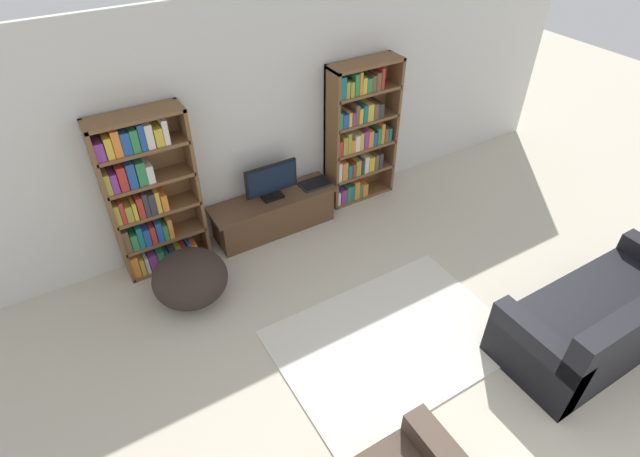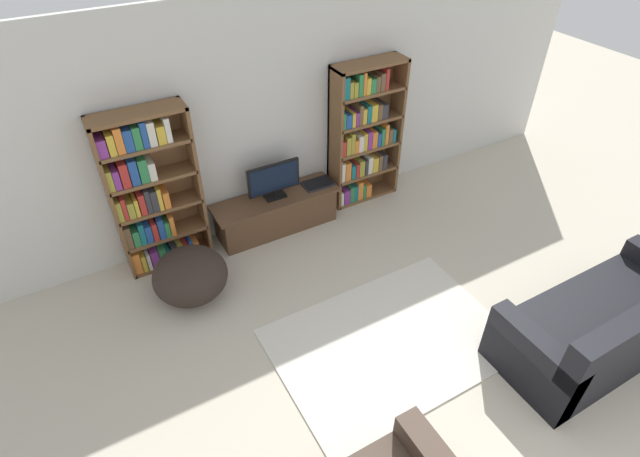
{
  "view_description": "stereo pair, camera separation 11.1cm",
  "coord_description": "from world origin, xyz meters",
  "px_view_note": "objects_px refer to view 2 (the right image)",
  "views": [
    {
      "loc": [
        -1.95,
        -0.33,
        3.72
      ],
      "look_at": [
        -0.0,
        2.92,
        0.7
      ],
      "focal_mm": 28.0,
      "sensor_mm": 36.0,
      "label": 1
    },
    {
      "loc": [
        -1.85,
        -0.39,
        3.72
      ],
      "look_at": [
        -0.0,
        2.92,
        0.7
      ],
      "focal_mm": 28.0,
      "sensor_mm": 36.0,
      "label": 2
    }
  ],
  "objects_px": {
    "bookshelf_left": "(150,194)",
    "laptop": "(318,184)",
    "beanbag_ottoman": "(190,275)",
    "tv_stand": "(276,212)",
    "television": "(274,180)",
    "bookshelf_right": "(362,135)",
    "couch_right_sofa": "(605,326)"
  },
  "relations": [
    {
      "from": "tv_stand",
      "to": "beanbag_ottoman",
      "type": "relative_size",
      "value": 2.0
    },
    {
      "from": "bookshelf_right",
      "to": "television",
      "type": "relative_size",
      "value": 2.83
    },
    {
      "from": "tv_stand",
      "to": "laptop",
      "type": "xyz_separation_m",
      "value": [
        0.55,
        -0.01,
        0.23
      ]
    },
    {
      "from": "bookshelf_left",
      "to": "laptop",
      "type": "distance_m",
      "value": 1.92
    },
    {
      "from": "bookshelf_left",
      "to": "laptop",
      "type": "xyz_separation_m",
      "value": [
        1.87,
        -0.11,
        -0.41
      ]
    },
    {
      "from": "tv_stand",
      "to": "television",
      "type": "height_order",
      "value": "television"
    },
    {
      "from": "bookshelf_right",
      "to": "television",
      "type": "bearing_deg",
      "value": -175.72
    },
    {
      "from": "laptop",
      "to": "beanbag_ottoman",
      "type": "xyz_separation_m",
      "value": [
        -1.77,
        -0.56,
        -0.2
      ]
    },
    {
      "from": "couch_right_sofa",
      "to": "beanbag_ottoman",
      "type": "xyz_separation_m",
      "value": [
        -3.0,
        2.46,
        -0.04
      ]
    },
    {
      "from": "laptop",
      "to": "couch_right_sofa",
      "type": "height_order",
      "value": "couch_right_sofa"
    },
    {
      "from": "tv_stand",
      "to": "laptop",
      "type": "relative_size",
      "value": 4.14
    },
    {
      "from": "television",
      "to": "couch_right_sofa",
      "type": "height_order",
      "value": "couch_right_sofa"
    },
    {
      "from": "bookshelf_left",
      "to": "couch_right_sofa",
      "type": "xyz_separation_m",
      "value": [
        3.1,
        -3.13,
        -0.57
      ]
    },
    {
      "from": "bookshelf_left",
      "to": "tv_stand",
      "type": "bearing_deg",
      "value": -4.35
    },
    {
      "from": "television",
      "to": "bookshelf_left",
      "type": "bearing_deg",
      "value": 176.03
    },
    {
      "from": "bookshelf_right",
      "to": "television",
      "type": "height_order",
      "value": "bookshelf_right"
    },
    {
      "from": "tv_stand",
      "to": "television",
      "type": "bearing_deg",
      "value": 90.0
    },
    {
      "from": "tv_stand",
      "to": "beanbag_ottoman",
      "type": "height_order",
      "value": "beanbag_ottoman"
    },
    {
      "from": "bookshelf_right",
      "to": "television",
      "type": "distance_m",
      "value": 1.24
    },
    {
      "from": "television",
      "to": "beanbag_ottoman",
      "type": "xyz_separation_m",
      "value": [
        -1.22,
        -0.58,
        -0.41
      ]
    },
    {
      "from": "bookshelf_right",
      "to": "bookshelf_left",
      "type": "bearing_deg",
      "value": 179.99
    },
    {
      "from": "tv_stand",
      "to": "television",
      "type": "relative_size",
      "value": 2.39
    },
    {
      "from": "television",
      "to": "laptop",
      "type": "distance_m",
      "value": 0.59
    },
    {
      "from": "beanbag_ottoman",
      "to": "bookshelf_left",
      "type": "bearing_deg",
      "value": 98.73
    },
    {
      "from": "bookshelf_left",
      "to": "bookshelf_right",
      "type": "bearing_deg",
      "value": -0.01
    },
    {
      "from": "couch_right_sofa",
      "to": "laptop",
      "type": "bearing_deg",
      "value": 112.17
    },
    {
      "from": "laptop",
      "to": "beanbag_ottoman",
      "type": "relative_size",
      "value": 0.48
    },
    {
      "from": "bookshelf_left",
      "to": "couch_right_sofa",
      "type": "distance_m",
      "value": 4.45
    },
    {
      "from": "beanbag_ottoman",
      "to": "laptop",
      "type": "bearing_deg",
      "value": 17.64
    },
    {
      "from": "couch_right_sofa",
      "to": "bookshelf_left",
      "type": "bearing_deg",
      "value": 134.72
    },
    {
      "from": "bookshelf_right",
      "to": "beanbag_ottoman",
      "type": "height_order",
      "value": "bookshelf_right"
    },
    {
      "from": "bookshelf_left",
      "to": "beanbag_ottoman",
      "type": "bearing_deg",
      "value": -81.27
    }
  ]
}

